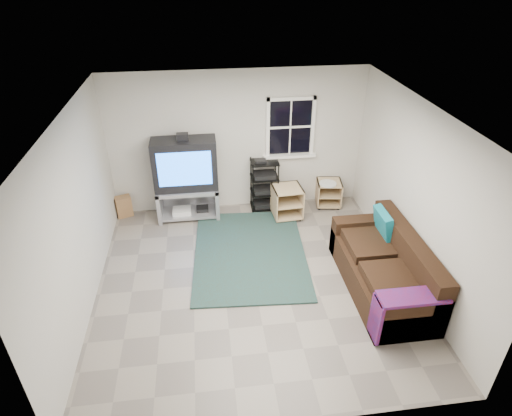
{
  "coord_description": "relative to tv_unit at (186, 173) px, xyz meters",
  "views": [
    {
      "loc": [
        -0.62,
        -4.9,
        4.26
      ],
      "look_at": [
        0.08,
        0.4,
        1.04
      ],
      "focal_mm": 30.0,
      "sensor_mm": 36.0,
      "label": 1
    }
  ],
  "objects": [
    {
      "name": "shag_rug",
      "position": [
        0.98,
        -1.31,
        -0.88
      ],
      "size": [
        1.95,
        2.57,
        0.03
      ],
      "primitive_type": "cube",
      "rotation": [
        0.0,
        0.0,
        -0.07
      ],
      "color": "black",
      "rests_on": "ground"
    },
    {
      "name": "tv_unit",
      "position": [
        0.0,
        0.0,
        0.0
      ],
      "size": [
        1.11,
        0.55,
        1.63
      ],
      "color": "#9B9BA3",
      "rests_on": "ground"
    },
    {
      "name": "av_rack",
      "position": [
        1.42,
        0.09,
        -0.45
      ],
      "size": [
        0.51,
        0.37,
        1.01
      ],
      "color": "black",
      "rests_on": "ground"
    },
    {
      "name": "side_table_right",
      "position": [
        2.67,
        0.07,
        -0.6
      ],
      "size": [
        0.52,
        0.52,
        0.53
      ],
      "rotation": [
        0.0,
        0.0,
        -0.14
      ],
      "color": "tan",
      "rests_on": "ground"
    },
    {
      "name": "side_table_left",
      "position": [
        1.79,
        -0.22,
        -0.57
      ],
      "size": [
        0.55,
        0.55,
        0.61
      ],
      "rotation": [
        0.0,
        0.0,
        0.07
      ],
      "color": "tan",
      "rests_on": "ground"
    },
    {
      "name": "paper_bag",
      "position": [
        -1.2,
        0.16,
        -0.69
      ],
      "size": [
        0.32,
        0.26,
        0.4
      ],
      "primitive_type": "cube",
      "rotation": [
        0.0,
        0.0,
        0.35
      ],
      "color": "#A36F49",
      "rests_on": "ground"
    },
    {
      "name": "room",
      "position": [
        1.91,
        0.27,
        0.58
      ],
      "size": [
        4.6,
        4.62,
        4.6
      ],
      "color": "gray",
      "rests_on": "ground"
    },
    {
      "name": "sofa",
      "position": [
        2.81,
        -2.39,
        -0.56
      ],
      "size": [
        0.93,
        2.1,
        0.96
      ],
      "color": "black",
      "rests_on": "ground"
    }
  ]
}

